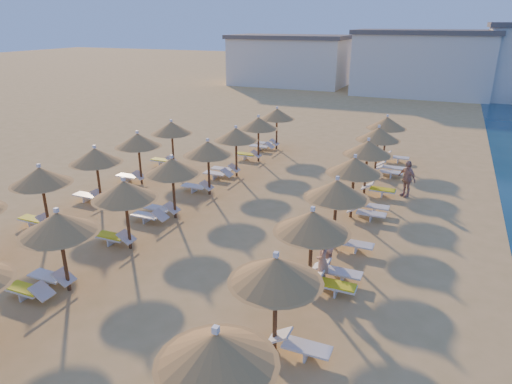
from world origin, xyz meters
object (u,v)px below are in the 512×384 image
at_px(beachgoer_c, 407,178).
at_px(beachgoer_b, 325,245).
at_px(parasol_row_west, 150,178).
at_px(beachgoer_a, 322,260).
at_px(parasol_row_east, 326,205).

xyz_separation_m(beachgoer_c, beachgoer_b, (-1.86, -8.52, -0.04)).
distance_m(parasol_row_west, beachgoer_a, 7.69).
xyz_separation_m(parasol_row_west, beachgoer_a, (7.46, -1.14, -1.48)).
bearing_deg(beachgoer_a, parasol_row_west, -111.39).
bearing_deg(parasol_row_east, beachgoer_c, 77.07).
bearing_deg(beachgoer_c, beachgoer_a, -61.00).
bearing_deg(beachgoer_c, beachgoer_b, -63.52).
bearing_deg(parasol_row_west, beachgoer_b, -0.51).
bearing_deg(parasol_row_east, beachgoer_b, -37.84).
relative_size(beachgoer_a, beachgoer_b, 0.99).
xyz_separation_m(parasol_row_east, parasol_row_west, (-7.18, 0.00, 0.00)).
bearing_deg(beachgoer_b, parasol_row_east, -148.48).
height_order(parasol_row_west, beachgoer_a, parasol_row_west).
bearing_deg(parasol_row_west, beachgoer_c, 42.83).
relative_size(beachgoer_c, beachgoer_a, 1.05).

